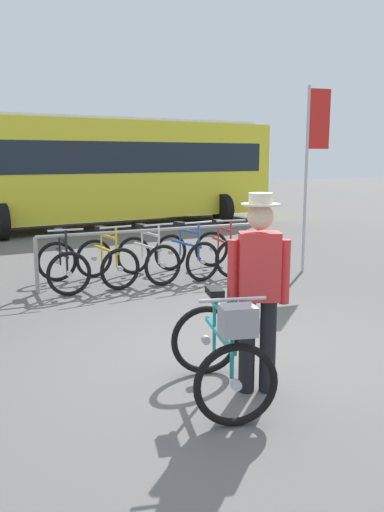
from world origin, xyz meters
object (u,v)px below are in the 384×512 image
racked_bike_blue (186,255)px  racked_bike_red (222,252)px  racked_bike_white (148,258)px  racked_bike_yellow (106,261)px  person_with_featured_bike (259,285)px  racked_bike_black (63,265)px  bus_distant (106,166)px  banner_flag (314,144)px  featured_bicycle (222,351)px

racked_bike_blue → racked_bike_red: (0.70, 0.06, -0.00)m
racked_bike_blue → racked_bike_white: bearing=-174.8°
racked_bike_yellow → racked_bike_white: bearing=5.2°
racked_bike_yellow → racked_bike_blue: bearing=5.2°
person_with_featured_bike → racked_bike_black: bearing=104.9°
bus_distant → banner_flag: 7.85m
racked_bike_black → banner_flag: bearing=-2.6°
racked_bike_red → featured_bicycle: size_ratio=0.91×
banner_flag → racked_bike_red: bearing=163.4°
racked_bike_black → racked_bike_white: (1.39, 0.13, 0.00)m
racked_bike_red → featured_bicycle: 5.12m
bus_distant → banner_flag: (2.17, -7.53, 0.49)m
banner_flag → racked_bike_blue: bearing=170.1°
racked_bike_red → person_with_featured_bike: 4.94m
racked_bike_black → bus_distant: (2.12, 7.34, 1.37)m
racked_bike_black → featured_bicycle: same height
racked_bike_blue → bus_distant: (0.03, 7.15, 1.37)m
person_with_featured_bike → racked_bike_white: bearing=87.0°
racked_bike_yellow → bus_distant: bus_distant is taller
racked_bike_yellow → racked_bike_red: bearing=5.2°
racked_bike_yellow → banner_flag: bearing=-4.1°
racked_bike_red → bus_distant: bearing=95.4°
racked_bike_black → racked_bike_white: 1.40m
racked_bike_white → racked_bike_yellow: bearing=-174.8°
racked_bike_black → person_with_featured_bike: size_ratio=0.67×
racked_bike_yellow → racked_bike_blue: 1.40m
racked_bike_white → racked_bike_blue: 0.70m
racked_bike_white → person_with_featured_bike: (-0.23, -4.50, 0.58)m
racked_bike_black → racked_bike_red: 2.80m
racked_bike_red → racked_bike_yellow: bearing=-174.8°
racked_bike_blue → person_with_featured_bike: 4.69m
racked_bike_black → racked_bike_red: same height
racked_bike_red → racked_bike_white: bearing=-174.8°
featured_bicycle → person_with_featured_bike: person_with_featured_bike is taller
racked_bike_blue → racked_bike_red: same height
racked_bike_black → bus_distant: 7.76m
person_with_featured_bike → bus_distant: (0.96, 11.71, 0.79)m
racked_bike_black → person_with_featured_bike: bearing=-75.1°
racked_bike_black → person_with_featured_bike: (1.16, -4.37, 0.58)m
bus_distant → racked_bike_blue: bearing=-90.2°
racked_bike_white → banner_flag: 3.46m
racked_bike_white → banner_flag: (2.90, -0.32, 1.86)m
racked_bike_yellow → banner_flag: 4.06m
racked_bike_blue → bus_distant: 7.28m
racked_bike_red → featured_bicycle: (-2.00, -4.71, 0.08)m
racked_bike_black → bus_distant: bus_distant is taller
racked_bike_red → bus_distant: size_ratio=0.11×
featured_bicycle → banner_flag: (3.50, 4.26, 1.78)m
racked_bike_white → banner_flag: size_ratio=0.38×
racked_bike_black → banner_flag: (4.29, -0.19, 1.86)m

